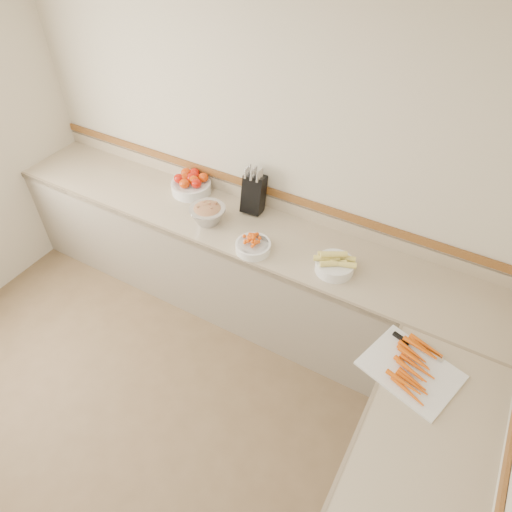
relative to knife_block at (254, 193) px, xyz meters
The scene contains 9 objects.
ground_plane 2.17m from the knife_block, 90.51° to the right, with size 4.00×4.00×0.00m, color brown.
back_wall 0.26m from the knife_block, 99.54° to the left, with size 4.00×4.00×0.00m, color beige.
counter_back 0.64m from the knife_block, 94.30° to the right, with size 4.00×0.65×1.08m.
knife_block is the anchor object (origin of this frame).
tomato_bowl 0.57m from the knife_block, behind, with size 0.33×0.33×0.16m.
cherry_tomato_bowl 0.49m from the knife_block, 60.59° to the right, with size 0.25×0.25×0.13m.
corn_bowl 0.87m from the knife_block, 21.50° to the right, with size 0.29×0.26×0.16m.
rhubarb_bowl 0.38m from the knife_block, 126.25° to the right, with size 0.28×0.28×0.16m.
cutting_board 1.70m from the knife_block, 29.35° to the right, with size 0.58×0.51×0.07m.
Camera 1 is at (1.44, -0.57, 3.08)m, focal length 32.00 mm.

